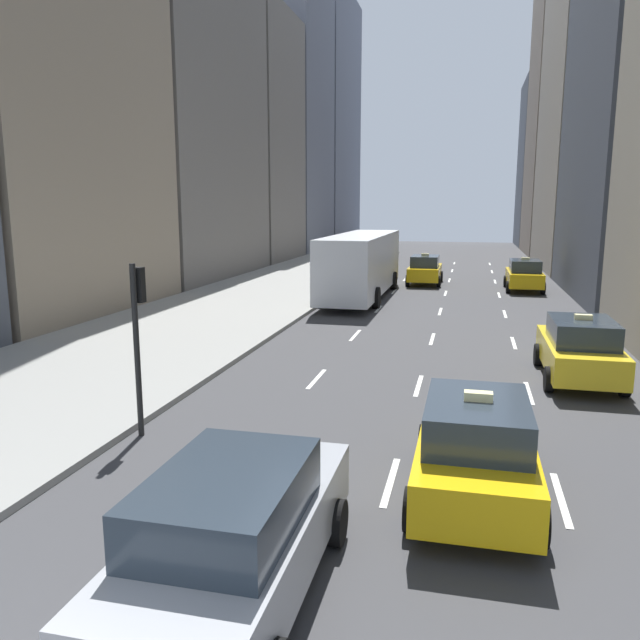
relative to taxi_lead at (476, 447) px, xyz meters
The scene contains 11 objects.
sidewalk_left 22.21m from the taxi_lead, 119.71° to the left, with size 8.00×66.00×0.15m, color gray.
lane_markings 15.36m from the taxi_lead, 95.24° to the left, with size 5.72×56.00×0.01m.
building_row_left 39.58m from the taxi_lead, 119.03° to the left, with size 6.00×81.04×37.52m.
building_row_right 33.27m from the taxi_lead, 75.00° to the left, with size 6.00×80.42×29.58m.
taxi_lead is the anchor object (origin of this frame).
taxi_second 26.61m from the taxi_lead, 83.96° to the left, with size 2.02×4.40×1.87m.
taxi_third 28.19m from the taxi_lead, 95.70° to the left, with size 2.02×4.40×1.87m.
taxi_fourth 8.31m from the taxi_lead, 70.32° to the left, with size 2.02×4.40×1.87m.
sedan_black_near 4.47m from the taxi_lead, 128.82° to the right, with size 2.02×4.80×1.78m.
city_bus 22.45m from the taxi_lead, 104.49° to the left, with size 2.80×11.61×3.25m.
traffic_light_pole 7.06m from the taxi_lead, 168.54° to the left, with size 0.24×0.42×3.60m.
Camera 1 is at (3.77, -2.16, 4.76)m, focal length 35.00 mm.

